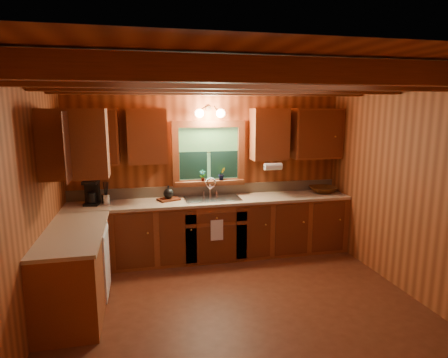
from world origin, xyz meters
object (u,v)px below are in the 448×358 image
at_px(cutting_board, 169,199).
at_px(wicker_basket, 323,190).
at_px(sink, 212,202).
at_px(coffee_maker, 92,192).

distance_m(cutting_board, wicker_basket, 2.45).
relative_size(sink, cutting_board, 2.73).
bearing_deg(coffee_maker, wicker_basket, 9.02).
relative_size(sink, wicker_basket, 2.00).
bearing_deg(coffee_maker, sink, 7.44).
height_order(coffee_maker, cutting_board, coffee_maker).
height_order(sink, cutting_board, sink).
xyz_separation_m(coffee_maker, cutting_board, (1.07, -0.01, -0.16)).
distance_m(sink, cutting_board, 0.65).
height_order(cutting_board, wicker_basket, wicker_basket).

